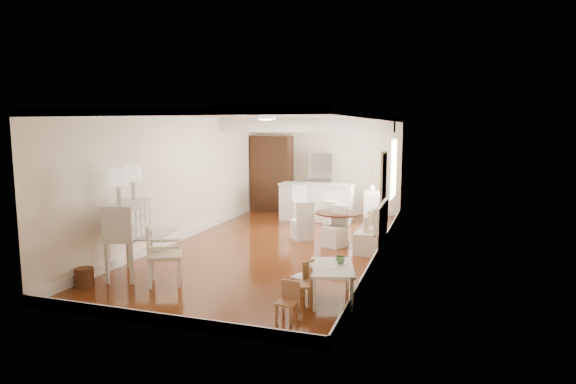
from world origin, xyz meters
The scene contains 20 objects.
room centered at (0.04, 0.32, 1.98)m, with size 9.00×9.04×2.82m.
secretary_bureau centered at (-1.70, -2.78, 0.65)m, with size 1.02×1.04×1.30m, color silver.
gustavian_armchair centered at (-0.87, -2.97, 0.50)m, with size 0.58×0.58×1.00m, color white.
wicker_basket centered at (-2.05, -3.50, 0.15)m, with size 0.30×0.30×0.30m, color #552F1A.
kids_table centered at (1.90, -2.85, 0.26)m, with size 0.62×1.04×0.52m, color white.
kids_chair_a centered at (1.53, -3.17, 0.30)m, with size 0.29×0.29×0.60m, color #AA794D.
kids_chair_b centered at (1.41, -2.74, 0.28)m, with size 0.27×0.27×0.56m, color #A17F49.
kids_chair_c centered at (1.52, -3.84, 0.27)m, with size 0.26×0.26×0.54m, color #A16D49.
banquette centered at (1.99, 0.50, 0.49)m, with size 0.52×1.60×0.98m, color silver.
dining_table centered at (1.24, 0.68, 0.35)m, with size 1.02×1.02×0.70m, color #4F2819.
slip_chair_near centered at (1.23, 0.33, 0.44)m, with size 0.42×0.43×0.88m, color white.
slip_chair_far centered at (0.35, 0.79, 0.45)m, with size 0.42×0.44×0.89m, color white.
breakfast_counter centered at (0.10, 3.10, 0.52)m, with size 2.05×0.65×1.03m, color white.
bar_stool_left centered at (-0.15, 2.34, 0.52)m, with size 0.42×0.42×1.04m, color white.
bar_stool_right centered at (0.60, 2.74, 0.49)m, with size 0.39×0.39×0.98m, color silver.
pantry_cabinet centered at (-1.60, 4.18, 1.15)m, with size 1.20×0.60×2.30m, color #381E11.
fridge centered at (0.30, 4.15, 0.90)m, with size 0.75×0.65×1.80m, color silver.
sideboard centered at (1.60, 3.19, 0.44)m, with size 0.40×0.91×0.87m, color white.
pencil_cup centered at (1.98, -2.66, 0.57)m, with size 0.14×0.14×0.11m, color #5C8F53.
branch_vase centered at (1.60, 3.23, 0.97)m, with size 0.19×0.19×0.20m, color white.
Camera 1 is at (3.42, -9.63, 2.56)m, focal length 30.00 mm.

